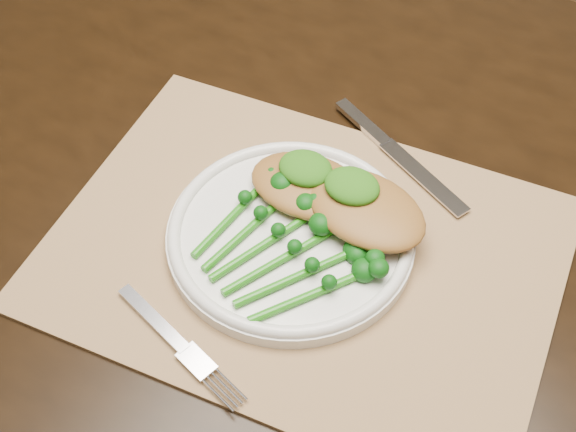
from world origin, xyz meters
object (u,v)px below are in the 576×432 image
at_px(dinner_plate, 291,234).
at_px(chicken_fillet_left, 308,186).
at_px(placemat, 304,253).
at_px(broccolini_bundle, 271,253).
at_px(dining_table, 310,345).

relative_size(dinner_plate, chicken_fillet_left, 2.01).
relative_size(placemat, broccolini_bundle, 2.38).
bearing_deg(broccolini_bundle, dinner_plate, 108.15).
height_order(dining_table, placemat, placemat).
bearing_deg(dining_table, chicken_fillet_left, -71.12).
distance_m(dining_table, broccolini_bundle, 0.42).
height_order(placemat, broccolini_bundle, broccolini_bundle).
bearing_deg(placemat, dining_table, 105.64).
relative_size(dining_table, chicken_fillet_left, 13.44).
relative_size(dining_table, dinner_plate, 6.69).
bearing_deg(dining_table, dinner_plate, -74.51).
bearing_deg(chicken_fillet_left, placemat, -68.13).
distance_m(placemat, dinner_plate, 0.02).
distance_m(dinner_plate, broccolini_bundle, 0.04).
bearing_deg(dinner_plate, dining_table, 100.54).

